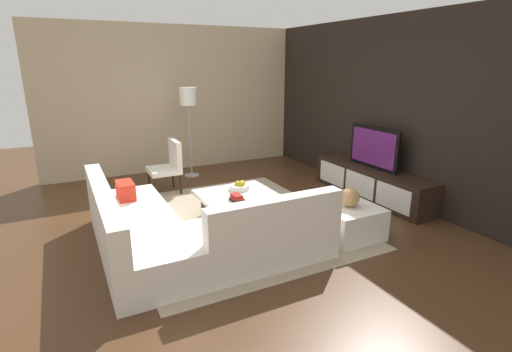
% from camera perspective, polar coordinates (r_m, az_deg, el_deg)
% --- Properties ---
extents(ground_plane, '(14.00, 14.00, 0.00)m').
position_cam_1_polar(ground_plane, '(5.28, -3.11, -7.11)').
color(ground_plane, '#4C301C').
extents(feature_wall_back, '(6.40, 0.12, 2.80)m').
position_cam_1_polar(feature_wall_back, '(6.46, 19.43, 9.25)').
color(feature_wall_back, black).
rests_on(feature_wall_back, ground).
extents(side_wall_left, '(0.12, 5.20, 2.80)m').
position_cam_1_polar(side_wall_left, '(7.96, -11.54, 11.03)').
color(side_wall_left, '#C6B28E').
rests_on(side_wall_left, ground).
extents(area_rug, '(3.30, 2.77, 0.01)m').
position_cam_1_polar(area_rug, '(5.36, -3.55, -6.68)').
color(area_rug, tan).
rests_on(area_rug, ground).
extents(media_console, '(2.27, 0.49, 0.50)m').
position_cam_1_polar(media_console, '(6.47, 16.60, -0.93)').
color(media_console, black).
rests_on(media_console, ground).
extents(television, '(1.01, 0.06, 0.65)m').
position_cam_1_polar(television, '(6.33, 17.03, 4.05)').
color(television, black).
rests_on(television, media_console).
extents(sectional_couch, '(2.38, 2.38, 0.80)m').
position_cam_1_polar(sectional_couch, '(4.45, -10.69, -8.10)').
color(sectional_couch, white).
rests_on(sectional_couch, ground).
extents(coffee_table, '(0.98, 1.02, 0.38)m').
position_cam_1_polar(coffee_table, '(5.32, -2.60, -4.55)').
color(coffee_table, black).
rests_on(coffee_table, ground).
extents(accent_chair_near, '(0.54, 0.50, 0.87)m').
position_cam_1_polar(accent_chair_near, '(6.59, -12.74, 1.86)').
color(accent_chair_near, black).
rests_on(accent_chair_near, ground).
extents(floor_lamp, '(0.32, 0.32, 1.67)m').
position_cam_1_polar(floor_lamp, '(7.29, -9.95, 10.72)').
color(floor_lamp, '#A5A5AA').
rests_on(floor_lamp, ground).
extents(ottoman, '(0.70, 0.70, 0.40)m').
position_cam_1_polar(ottoman, '(4.98, 13.44, -6.53)').
color(ottoman, white).
rests_on(ottoman, ground).
extents(fruit_bowl, '(0.28, 0.28, 0.14)m').
position_cam_1_polar(fruit_bowl, '(5.44, -2.43, -1.53)').
color(fruit_bowl, silver).
rests_on(fruit_bowl, coffee_table).
extents(decorative_ball, '(0.24, 0.24, 0.24)m').
position_cam_1_polar(decorative_ball, '(4.87, 13.68, -3.08)').
color(decorative_ball, '#AD8451').
rests_on(decorative_ball, ottoman).
extents(book_stack, '(0.19, 0.16, 0.08)m').
position_cam_1_polar(book_stack, '(5.01, -2.86, -3.24)').
color(book_stack, '#1E232D').
rests_on(book_stack, coffee_table).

